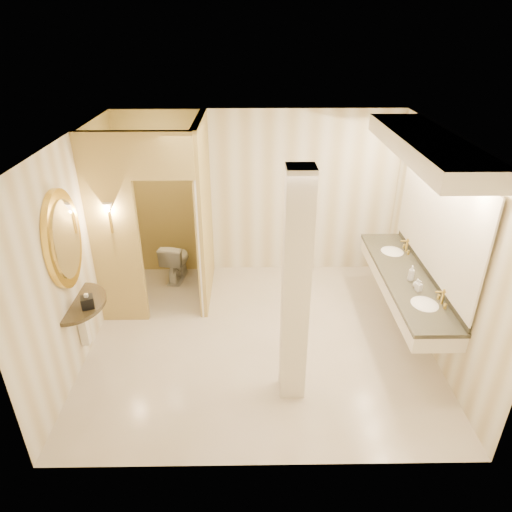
% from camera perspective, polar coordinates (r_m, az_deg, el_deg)
% --- Properties ---
extents(floor, '(4.50, 4.50, 0.00)m').
position_cam_1_polar(floor, '(6.34, 0.45, -10.21)').
color(floor, beige).
rests_on(floor, ground).
extents(ceiling, '(4.50, 4.50, 0.00)m').
position_cam_1_polar(ceiling, '(5.15, 0.57, 14.24)').
color(ceiling, white).
rests_on(ceiling, wall_back).
extents(wall_back, '(4.50, 0.02, 2.70)m').
position_cam_1_polar(wall_back, '(7.46, 0.16, 7.70)').
color(wall_back, white).
rests_on(wall_back, floor).
extents(wall_front, '(4.50, 0.02, 2.70)m').
position_cam_1_polar(wall_front, '(3.94, 1.17, -12.55)').
color(wall_front, white).
rests_on(wall_front, floor).
extents(wall_left, '(0.02, 4.00, 2.70)m').
position_cam_1_polar(wall_left, '(6.01, -21.49, 0.53)').
color(wall_left, white).
rests_on(wall_left, floor).
extents(wall_right, '(0.02, 4.00, 2.70)m').
position_cam_1_polar(wall_right, '(6.10, 22.16, 0.81)').
color(wall_right, white).
rests_on(wall_right, floor).
extents(toilet_closet, '(1.50, 1.55, 2.70)m').
position_cam_1_polar(toilet_closet, '(6.56, -9.46, 4.77)').
color(toilet_closet, tan).
rests_on(toilet_closet, floor).
extents(wall_sconce, '(0.14, 0.14, 0.42)m').
position_cam_1_polar(wall_sconce, '(6.12, -17.98, 5.59)').
color(wall_sconce, gold).
rests_on(wall_sconce, toilet_closet).
extents(vanity, '(0.75, 2.74, 2.09)m').
position_cam_1_polar(vanity, '(6.04, 19.64, 3.97)').
color(vanity, white).
rests_on(vanity, floor).
extents(console_shelf, '(0.89, 0.89, 1.90)m').
position_cam_1_polar(console_shelf, '(5.68, -22.34, -1.40)').
color(console_shelf, black).
rests_on(console_shelf, floor).
extents(pillar, '(0.28, 0.28, 2.70)m').
position_cam_1_polar(pillar, '(4.79, 4.97, -4.53)').
color(pillar, white).
rests_on(pillar, floor).
extents(tissue_box, '(0.18, 0.18, 0.14)m').
position_cam_1_polar(tissue_box, '(5.70, -20.33, -5.42)').
color(tissue_box, black).
rests_on(tissue_box, console_shelf).
extents(toilet, '(0.49, 0.72, 0.68)m').
position_cam_1_polar(toilet, '(7.65, -9.97, -0.52)').
color(toilet, white).
rests_on(toilet, floor).
extents(soap_bottle_a, '(0.09, 0.09, 0.15)m').
position_cam_1_polar(soap_bottle_a, '(6.01, 19.68, -3.50)').
color(soap_bottle_a, beige).
rests_on(soap_bottle_a, vanity).
extents(soap_bottle_b, '(0.11, 0.11, 0.13)m').
position_cam_1_polar(soap_bottle_b, '(6.07, 19.51, -3.24)').
color(soap_bottle_b, silver).
rests_on(soap_bottle_b, vanity).
extents(soap_bottle_c, '(0.10, 0.10, 0.21)m').
position_cam_1_polar(soap_bottle_c, '(6.19, 18.85, -2.03)').
color(soap_bottle_c, '#C6B28C').
rests_on(soap_bottle_c, vanity).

